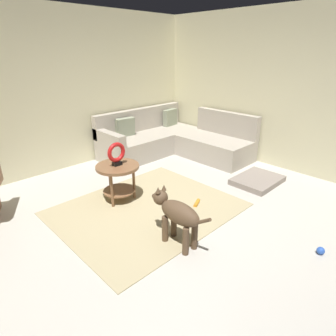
# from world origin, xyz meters

# --- Properties ---
(ground_plane) EXTENTS (6.00, 6.00, 0.10)m
(ground_plane) POSITION_xyz_m (0.00, 0.00, -0.05)
(ground_plane) COLOR beige
(wall_back) EXTENTS (6.00, 0.12, 2.70)m
(wall_back) POSITION_xyz_m (0.00, 2.94, 1.35)
(wall_back) COLOR beige
(wall_back) RESTS_ON ground_plane
(wall_right) EXTENTS (0.12, 6.00, 2.70)m
(wall_right) POSITION_xyz_m (2.94, 0.00, 1.35)
(wall_right) COLOR beige
(wall_right) RESTS_ON ground_plane
(area_rug) EXTENTS (2.30, 1.90, 0.01)m
(area_rug) POSITION_xyz_m (0.15, 0.70, 0.01)
(area_rug) COLOR tan
(area_rug) RESTS_ON ground_plane
(sectional_couch) EXTENTS (2.20, 2.25, 0.88)m
(sectional_couch) POSITION_xyz_m (1.99, 2.02, 0.29)
(sectional_couch) COLOR #B2A899
(sectional_couch) RESTS_ON ground_plane
(side_table) EXTENTS (0.60, 0.60, 0.54)m
(side_table) POSITION_xyz_m (0.04, 1.18, 0.42)
(side_table) COLOR brown
(side_table) RESTS_ON ground_plane
(torus_sculpture) EXTENTS (0.28, 0.08, 0.33)m
(torus_sculpture) POSITION_xyz_m (0.04, 1.18, 0.71)
(torus_sculpture) COLOR black
(torus_sculpture) RESTS_ON side_table
(dog_bed_mat) EXTENTS (0.80, 0.60, 0.09)m
(dog_bed_mat) POSITION_xyz_m (1.98, 0.08, 0.04)
(dog_bed_mat) COLOR gray
(dog_bed_mat) RESTS_ON ground_plane
(dog) EXTENTS (0.22, 0.85, 0.63)m
(dog) POSITION_xyz_m (-0.09, -0.09, 0.38)
(dog) COLOR brown
(dog) RESTS_ON ground_plane
(dog_toy_ball) EXTENTS (0.08, 0.08, 0.08)m
(dog_toy_ball) POSITION_xyz_m (0.87, -1.29, 0.04)
(dog_toy_ball) COLOR blue
(dog_toy_ball) RESTS_ON ground_plane
(dog_toy_rope) EXTENTS (0.19, 0.13, 0.05)m
(dog_toy_rope) POSITION_xyz_m (0.73, 0.31, 0.03)
(dog_toy_rope) COLOR orange
(dog_toy_rope) RESTS_ON ground_plane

